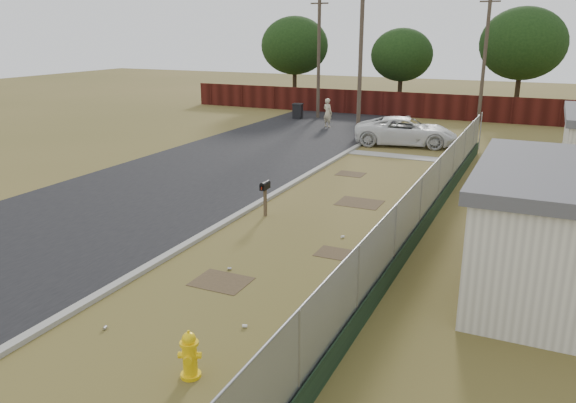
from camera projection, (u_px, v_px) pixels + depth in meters
The scene contains 12 objects.
ground at pixel (322, 226), 18.29m from camera, with size 120.00×120.00×0.00m, color brown.
street at pixel (255, 158), 27.98m from camera, with size 15.10×60.00×0.12m.
chainlink_fence at pixel (427, 207), 17.69m from camera, with size 0.10×27.06×2.02m.
privacy_fence at pixel (370, 103), 42.13m from camera, with size 30.00×0.12×1.80m, color #40120D.
utility_poles at pixel (388, 53), 36.32m from camera, with size 12.60×8.24×9.00m.
horizon_trees at pixel (466, 54), 37.05m from camera, with size 33.32×31.94×7.78m.
fire_hydrant at pixel (190, 355), 10.23m from camera, with size 0.50×0.50×0.95m.
mailbox at pixel (265, 189), 19.03m from camera, with size 0.20×0.53×1.24m.
pickup_truck at pixel (406, 131), 31.04m from camera, with size 2.56×5.55×1.54m, color white.
pedestrian at pixel (328, 113), 36.68m from camera, with size 0.69×0.45×1.89m, color beige.
trash_bin at pixel (298, 111), 40.45m from camera, with size 0.81×0.80×1.08m.
scattered_litter at pixel (241, 284), 14.07m from camera, with size 2.87×7.49×0.07m.
Camera 1 is at (6.21, -16.13, 6.13)m, focal length 35.00 mm.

